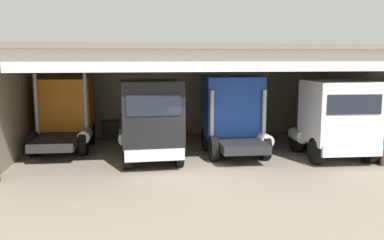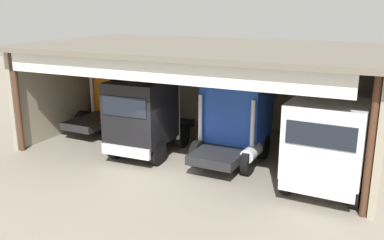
% 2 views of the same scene
% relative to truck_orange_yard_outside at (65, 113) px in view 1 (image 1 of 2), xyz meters
% --- Properties ---
extents(ground_plane, '(80.00, 80.00, 0.00)m').
position_rel_truck_orange_yard_outside_xyz_m(ground_plane, '(5.77, -5.53, -1.72)').
color(ground_plane, gray).
rests_on(ground_plane, ground).
extents(workshop_shed, '(15.89, 9.39, 4.83)m').
position_rel_truck_orange_yard_outside_xyz_m(workshop_shed, '(5.77, -0.46, 1.70)').
color(workshop_shed, '#9E937F').
rests_on(workshop_shed, ground).
extents(truck_orange_yard_outside, '(2.67, 5.10, 3.63)m').
position_rel_truck_orange_yard_outside_xyz_m(truck_orange_yard_outside, '(0.00, 0.00, 0.00)').
color(truck_orange_yard_outside, orange).
rests_on(truck_orange_yard_outside, ground).
extents(truck_black_center_left_bay, '(2.64, 5.22, 3.45)m').
position_rel_truck_orange_yard_outside_xyz_m(truck_black_center_left_bay, '(3.90, -3.49, 0.11)').
color(truck_black_center_left_bay, black).
rests_on(truck_black_center_left_bay, ground).
extents(truck_blue_right_bay, '(2.73, 4.32, 3.51)m').
position_rel_truck_orange_yard_outside_xyz_m(truck_blue_right_bay, '(7.71, -2.29, 0.13)').
color(truck_blue_right_bay, '#1E47B7').
rests_on(truck_blue_right_bay, ground).
extents(truck_white_left_bay, '(2.80, 4.91, 3.38)m').
position_rel_truck_orange_yard_outside_xyz_m(truck_white_left_bay, '(11.73, -4.02, 0.09)').
color(truck_white_left_bay, white).
rests_on(truck_white_left_bay, ground).
extents(oil_drum, '(0.58, 0.58, 0.93)m').
position_rel_truck_orange_yard_outside_xyz_m(oil_drum, '(5.89, 2.14, -1.25)').
color(oil_drum, gold).
rests_on(oil_drum, ground).
extents(tool_cart, '(0.90, 0.60, 1.00)m').
position_rel_truck_orange_yard_outside_xyz_m(tool_cart, '(1.99, 1.99, -1.22)').
color(tool_cart, black).
rests_on(tool_cart, ground).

